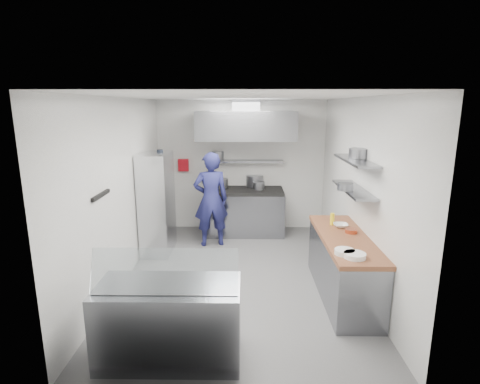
{
  "coord_description": "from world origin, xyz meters",
  "views": [
    {
      "loc": [
        0.08,
        -5.56,
        2.67
      ],
      "look_at": [
        0.0,
        0.6,
        1.25
      ],
      "focal_mm": 28.0,
      "sensor_mm": 36.0,
      "label": 1
    }
  ],
  "objects_px": {
    "display_case": "(170,322)",
    "chef": "(211,199)",
    "wire_rack": "(157,203)",
    "gas_range": "(246,213)"
  },
  "relations": [
    {
      "from": "wire_rack",
      "to": "display_case",
      "type": "height_order",
      "value": "wire_rack"
    },
    {
      "from": "gas_range",
      "to": "chef",
      "type": "xyz_separation_m",
      "value": [
        -0.67,
        -0.7,
        0.47
      ]
    },
    {
      "from": "gas_range",
      "to": "display_case",
      "type": "xyz_separation_m",
      "value": [
        -0.82,
        -4.1,
        -0.03
      ]
    },
    {
      "from": "chef",
      "to": "wire_rack",
      "type": "height_order",
      "value": "wire_rack"
    },
    {
      "from": "chef",
      "to": "display_case",
      "type": "relative_size",
      "value": 1.22
    },
    {
      "from": "gas_range",
      "to": "display_case",
      "type": "relative_size",
      "value": 1.07
    },
    {
      "from": "display_case",
      "to": "gas_range",
      "type": "bearing_deg",
      "value": 78.75
    },
    {
      "from": "gas_range",
      "to": "chef",
      "type": "height_order",
      "value": "chef"
    },
    {
      "from": "wire_rack",
      "to": "display_case",
      "type": "xyz_separation_m",
      "value": [
        0.81,
        -3.06,
        -0.5
      ]
    },
    {
      "from": "display_case",
      "to": "chef",
      "type": "bearing_deg",
      "value": 87.56
    }
  ]
}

